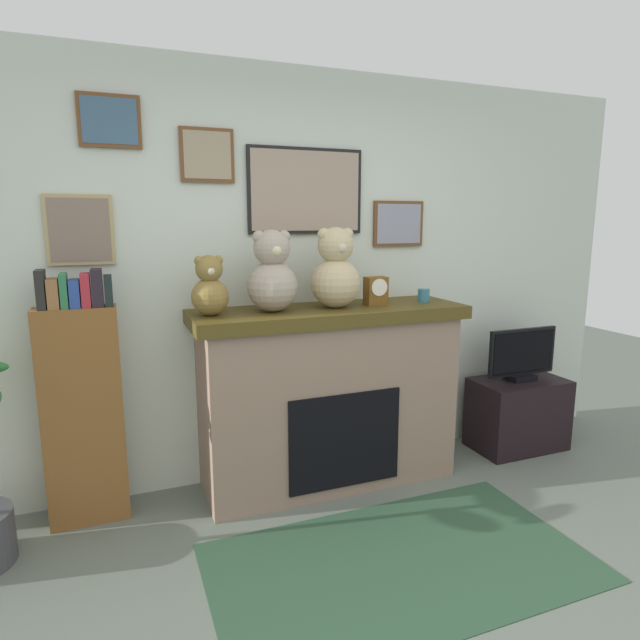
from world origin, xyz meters
TOP-DOWN VIEW (x-y plane):
  - back_wall at (-0.00, 2.00)m, footprint 5.20×0.15m
  - fireplace at (0.18, 1.68)m, footprint 1.71×0.57m
  - bookshelf at (-1.26, 1.74)m, footprint 0.42×0.16m
  - tv_stand at (1.67, 1.64)m, footprint 0.67×0.40m
  - television at (1.67, 1.64)m, footprint 0.57×0.14m
  - area_rug at (0.18, 0.75)m, footprint 1.87×1.05m
  - candle_jar at (0.84, 1.66)m, footprint 0.08×0.08m
  - mantel_clock at (0.48, 1.66)m, footprint 0.13×0.10m
  - teddy_bear_tan at (-0.56, 1.66)m, footprint 0.21×0.21m
  - teddy_bear_grey at (-0.19, 1.66)m, footprint 0.30×0.30m
  - teddy_bear_brown at (0.21, 1.66)m, footprint 0.30×0.30m

SIDE VIEW (x-z plane):
  - area_rug at x=0.18m, z-range 0.00..0.01m
  - tv_stand at x=1.67m, z-range 0.00..0.52m
  - fireplace at x=0.18m, z-range 0.01..1.15m
  - bookshelf at x=-1.26m, z-range -0.04..1.38m
  - television at x=1.67m, z-range 0.51..0.90m
  - candle_jar at x=0.84m, z-range 1.14..1.23m
  - mantel_clock at x=0.48m, z-range 1.14..1.32m
  - teddy_bear_tan at x=-0.56m, z-range 1.13..1.47m
  - back_wall at x=0.00m, z-range 0.01..2.61m
  - teddy_bear_grey at x=-0.19m, z-range 1.12..1.60m
  - teddy_bear_brown at x=0.21m, z-range 1.12..1.61m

